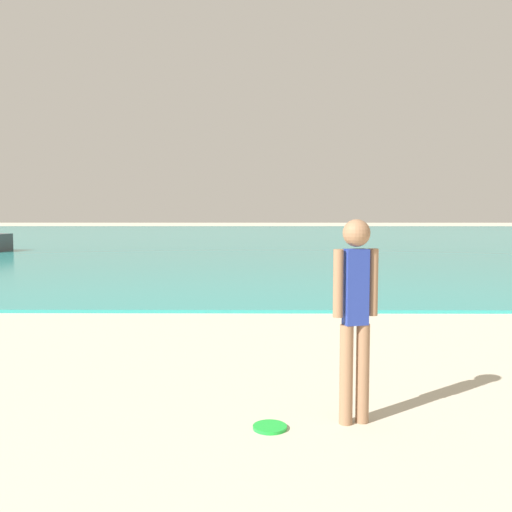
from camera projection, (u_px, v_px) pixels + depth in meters
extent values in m
cube|color=teal|center=(254.00, 236.00, 39.18)|extent=(160.00, 60.00, 0.06)
cylinder|color=#936B4C|center=(346.00, 375.00, 4.39)|extent=(0.11, 0.11, 0.81)
cylinder|color=#936B4C|center=(363.00, 373.00, 4.42)|extent=(0.11, 0.11, 0.81)
cube|color=#233899|center=(356.00, 287.00, 4.35)|extent=(0.21, 0.16, 0.61)
sphere|color=#936B4C|center=(356.00, 233.00, 4.32)|extent=(0.22, 0.22, 0.22)
cylinder|color=#936B4C|center=(338.00, 283.00, 4.31)|extent=(0.08, 0.08, 0.54)
cylinder|color=#936B4C|center=(373.00, 282.00, 4.39)|extent=(0.08, 0.08, 0.54)
cylinder|color=green|center=(270.00, 427.00, 4.32)|extent=(0.27, 0.27, 0.03)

